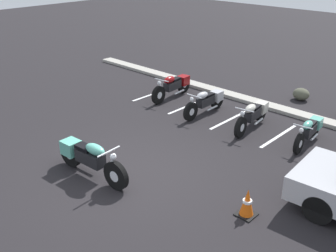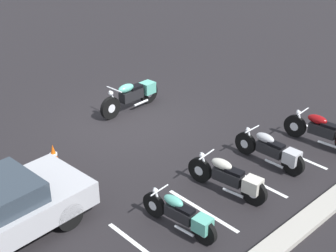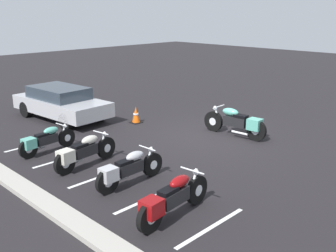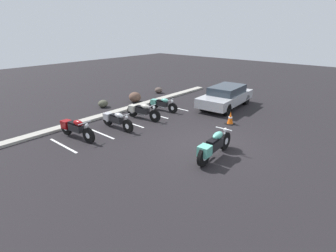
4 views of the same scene
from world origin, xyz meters
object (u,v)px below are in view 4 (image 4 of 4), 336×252
Objects in this scene: motorcycle_teal_featured at (214,146)px; parked_bike_3 at (162,104)px; car_silver at (226,96)px; landscape_rock_2 at (103,104)px; parked_bike_0 at (75,128)px; landscape_rock_0 at (159,90)px; parked_bike_2 at (142,111)px; parked_bike_1 at (116,120)px; landscape_rock_1 at (135,97)px; traffic_cone at (230,118)px.

parked_bike_3 is at bearing 55.90° from motorcycle_teal_featured.
car_silver is 7.12× the size of landscape_rock_2.
motorcycle_teal_featured is at bearing 17.09° from parked_bike_0.
parked_bike_0 is 3.89× the size of landscape_rock_0.
landscape_rock_0 is at bearing 49.87° from motorcycle_teal_featured.
parked_bike_2 is 3.48× the size of landscape_rock_2.
parked_bike_1 is (1.91, -0.41, -0.02)m from parked_bike_0.
parked_bike_3 reaches higher than landscape_rock_2.
parked_bike_2 reaches higher than landscape_rock_1.
parked_bike_3 is 4.18m from traffic_cone.
motorcycle_teal_featured is 3.06× the size of landscape_rock_1.
parked_bike_3 is (3.58, 0.27, -0.03)m from parked_bike_1.
landscape_rock_0 is (6.36, 8.63, -0.30)m from motorcycle_teal_featured.
car_silver is 7.51m from landscape_rock_2.
motorcycle_teal_featured is 10.73m from landscape_rock_0.
parked_bike_0 reaches higher than landscape_rock_0.
traffic_cone is at bearing 23.28° from parked_bike_2.
car_silver reaches higher than parked_bike_1.
parked_bike_1 is at bearing -21.60° from car_silver.
parked_bike_2 is at bearing -89.94° from parked_bike_3.
landscape_rock_2 is at bearing -156.24° from parked_bike_3.
parked_bike_0 is at bearing -20.35° from car_silver.
car_silver is at bearing 57.89° from parked_bike_2.
parked_bike_3 is at bearing 88.23° from parked_bike_2.
landscape_rock_0 is 0.93× the size of landscape_rock_2.
parked_bike_0 is 6.30m from landscape_rock_1.
parked_bike_0 is 3.72m from parked_bike_2.
parked_bike_2 is 4.61m from traffic_cone.
landscape_rock_0 is at bearing 116.65° from parked_bike_2.
landscape_rock_2 is (3.68, 3.06, -0.24)m from parked_bike_0.
parked_bike_0 is at bearing -160.70° from landscape_rock_0.
landscape_rock_1 is 6.77m from traffic_cone.
car_silver reaches higher than landscape_rock_1.
parked_bike_3 is 3.07× the size of traffic_cone.
motorcycle_teal_featured reaches higher than landscape_rock_0.
parked_bike_0 is 5.49m from parked_bike_3.
parked_bike_2 is at bearing -89.59° from landscape_rock_2.
parked_bike_0 reaches higher than landscape_rock_1.
car_silver reaches higher than parked_bike_0.
parked_bike_2 reaches higher than traffic_cone.
parked_bike_1 is 7.06m from car_silver.
parked_bike_3 is at bearing 83.39° from parked_bike_0.
landscape_rock_2 is at bearing 172.94° from parked_bike_2.
parked_bike_0 is 1.95m from parked_bike_1.
landscape_rock_0 is (4.94, 3.35, -0.25)m from parked_bike_2.
parked_bike_0 is 1.04× the size of parked_bike_2.
parked_bike_1 is 3.69× the size of landscape_rock_0.
landscape_rock_2 is 0.97× the size of traffic_cone.
parked_bike_1 is at bearing -143.28° from landscape_rock_1.
car_silver reaches higher than motorcycle_teal_featured.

